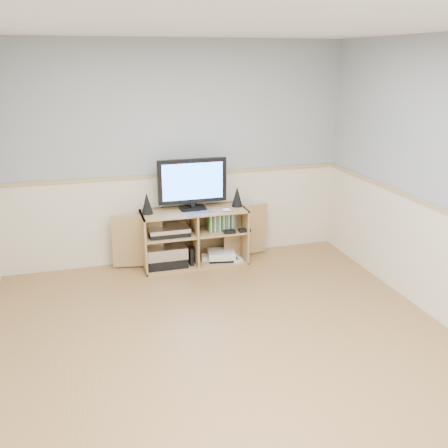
% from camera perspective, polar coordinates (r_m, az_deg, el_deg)
% --- Properties ---
extents(room, '(4.04, 4.54, 2.54)m').
position_cam_1_polar(room, '(3.71, -0.28, 1.60)').
color(room, tan).
rests_on(room, ground).
extents(media_cabinet, '(1.86, 0.45, 0.65)m').
position_cam_1_polar(media_cabinet, '(5.81, -3.53, -1.29)').
color(media_cabinet, tan).
rests_on(media_cabinet, floor).
extents(monitor, '(0.78, 0.18, 0.58)m').
position_cam_1_polar(monitor, '(5.62, -3.64, 4.77)').
color(monitor, black).
rests_on(monitor, media_cabinet).
extents(speaker_left, '(0.13, 0.13, 0.24)m').
position_cam_1_polar(speaker_left, '(5.56, -8.80, 2.35)').
color(speaker_left, black).
rests_on(speaker_left, media_cabinet).
extents(speaker_right, '(0.13, 0.13, 0.24)m').
position_cam_1_polar(speaker_right, '(5.78, 1.51, 3.16)').
color(speaker_right, black).
rests_on(speaker_right, media_cabinet).
extents(keyboard, '(0.34, 0.18, 0.01)m').
position_cam_1_polar(keyboard, '(5.54, -2.73, 1.26)').
color(keyboard, '#BCBCC1').
rests_on(keyboard, media_cabinet).
extents(mouse, '(0.11, 0.09, 0.04)m').
position_cam_1_polar(mouse, '(5.61, 0.27, 1.63)').
color(mouse, white).
rests_on(mouse, media_cabinet).
extents(av_components, '(0.53, 0.34, 0.47)m').
position_cam_1_polar(av_components, '(5.74, -6.51, -2.83)').
color(av_components, black).
rests_on(av_components, media_cabinet).
extents(game_consoles, '(0.46, 0.31, 0.11)m').
position_cam_1_polar(game_consoles, '(5.91, -0.43, -3.61)').
color(game_consoles, white).
rests_on(game_consoles, media_cabinet).
extents(game_cases, '(0.32, 0.14, 0.19)m').
position_cam_1_polar(game_cases, '(5.77, -0.31, 0.20)').
color(game_cases, '#3F8C3F').
rests_on(game_cases, media_cabinet).
extents(wall_outlet, '(0.12, 0.03, 0.12)m').
position_cam_1_polar(wall_outlet, '(6.12, 3.82, 2.37)').
color(wall_outlet, white).
rests_on(wall_outlet, wall_back).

